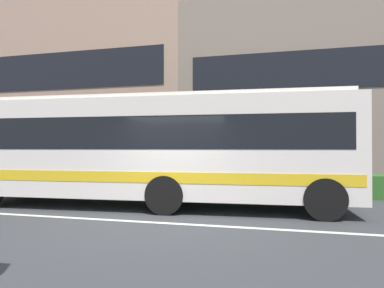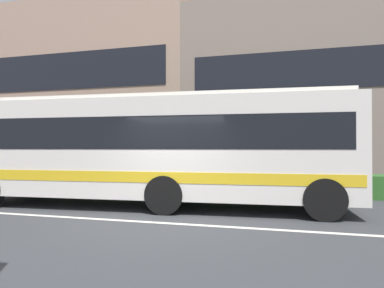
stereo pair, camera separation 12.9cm
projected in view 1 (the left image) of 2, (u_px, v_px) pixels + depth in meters
The scene contains 6 objects.
ground_plane at pixel (163, 223), 7.63m from camera, with size 160.00×160.00×0.00m, color #373A3D.
lane_centre_line at pixel (163, 223), 7.63m from camera, with size 60.00×0.16×0.01m, color silver.
hedge_row_far at pixel (228, 183), 12.69m from camera, with size 15.53×1.10×0.78m, color #306428.
apartment_block_left at pixel (77, 101), 25.14m from camera, with size 19.08×11.50×10.42m.
apartment_block_right at pixel (362, 100), 20.43m from camera, with size 19.87×11.50×9.24m.
transit_bus at pixel (153, 147), 9.90m from camera, with size 11.27×3.22×3.16m.
Camera 1 is at (2.48, -7.26, 1.71)m, focal length 31.53 mm.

